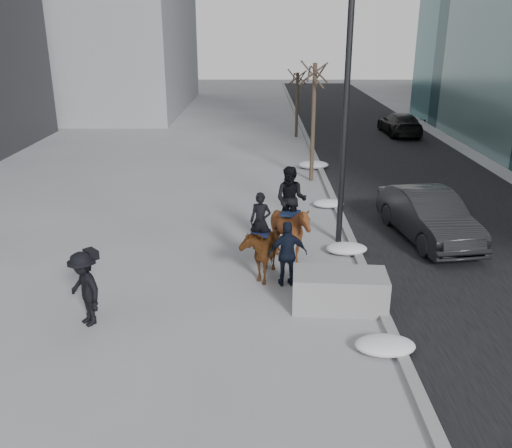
{
  "coord_description": "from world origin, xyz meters",
  "views": [
    {
      "loc": [
        0.06,
        -12.2,
        6.38
      ],
      "look_at": [
        0.0,
        1.2,
        1.5
      ],
      "focal_mm": 38.0,
      "sensor_mm": 36.0,
      "label": 1
    }
  ],
  "objects_px": {
    "planter": "(339,290)",
    "mounted_right": "(291,225)",
    "car_near": "(428,216)",
    "mounted_left": "(260,246)"
  },
  "relations": [
    {
      "from": "car_near",
      "to": "mounted_right",
      "type": "xyz_separation_m",
      "value": [
        -4.46,
        -1.77,
        0.33
      ]
    },
    {
      "from": "mounted_right",
      "to": "planter",
      "type": "bearing_deg",
      "value": -69.38
    },
    {
      "from": "car_near",
      "to": "mounted_left",
      "type": "bearing_deg",
      "value": -162.29
    },
    {
      "from": "mounted_left",
      "to": "mounted_right",
      "type": "bearing_deg",
      "value": 47.33
    },
    {
      "from": "mounted_right",
      "to": "mounted_left",
      "type": "bearing_deg",
      "value": -132.67
    },
    {
      "from": "planter",
      "to": "mounted_right",
      "type": "xyz_separation_m",
      "value": [
        -1.03,
        2.74,
        0.67
      ]
    },
    {
      "from": "car_near",
      "to": "mounted_left",
      "type": "relative_size",
      "value": 2.07
    },
    {
      "from": "planter",
      "to": "mounted_right",
      "type": "bearing_deg",
      "value": 110.62
    },
    {
      "from": "planter",
      "to": "car_near",
      "type": "distance_m",
      "value": 5.68
    },
    {
      "from": "planter",
      "to": "car_near",
      "type": "xyz_separation_m",
      "value": [
        3.43,
        4.51,
        0.33
      ]
    }
  ]
}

